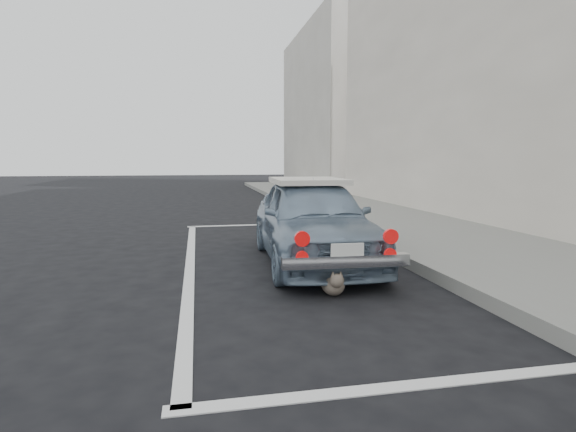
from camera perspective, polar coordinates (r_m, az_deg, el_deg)
name	(u,v)px	position (r m, az deg, el deg)	size (l,w,h in m)	color
ground	(316,358)	(3.29, 3.52, -17.52)	(80.00, 80.00, 0.00)	black
sidewalk	(519,263)	(6.43, 27.24, -5.31)	(2.80, 40.00, 0.15)	slate
building_far	(335,109)	(24.12, 5.99, 13.32)	(3.50, 10.00, 8.00)	#ADA79D
pline_rear	(416,385)	(3.03, 15.91, -19.94)	(3.00, 0.12, 0.01)	silver
pline_front	(260,225)	(9.57, -3.64, -1.12)	(3.00, 0.12, 0.01)	silver
pline_side	(190,265)	(6.04, -12.34, -6.12)	(0.12, 7.00, 0.01)	silver
retro_coupe	(312,219)	(6.02, 3.10, -0.45)	(1.51, 3.43, 1.15)	#768CA2
cat	(333,282)	(4.64, 5.77, -8.39)	(0.26, 0.54, 0.29)	#63574B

